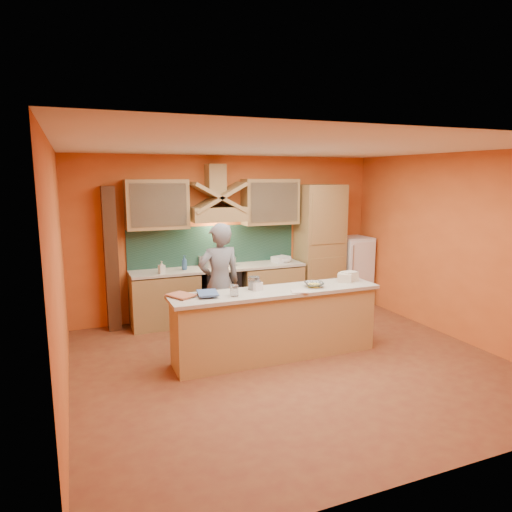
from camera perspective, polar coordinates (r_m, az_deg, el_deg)
name	(u,v)px	position (r m, az deg, el deg)	size (l,w,h in m)	color
floor	(292,363)	(6.23, 4.53, -13.24)	(5.50, 5.00, 0.01)	brown
ceiling	(295,147)	(5.74, 4.92, 13.40)	(5.50, 5.00, 0.01)	white
wall_back	(230,236)	(8.11, -3.25, 2.50)	(5.50, 0.02, 2.80)	orange
wall_front	(439,314)	(3.82, 21.92, -6.79)	(5.50, 0.02, 2.80)	orange
wall_left	(59,278)	(5.22, -23.38, -2.51)	(0.02, 5.00, 2.80)	orange
wall_right	(458,247)	(7.46, 23.93, 1.00)	(0.02, 5.00, 2.80)	orange
base_cabinet_left	(165,300)	(7.70, -11.32, -5.45)	(1.10, 0.60, 0.86)	#A17D49
base_cabinet_right	(270,290)	(8.25, 1.78, -4.22)	(1.10, 0.60, 0.86)	#A17D49
counter_top	(219,268)	(7.82, -4.59, -1.51)	(3.00, 0.62, 0.04)	#BDB3A0
stove	(220,294)	(7.92, -4.54, -4.70)	(0.60, 0.58, 0.90)	black
backsplash	(214,245)	(8.02, -5.24, 1.32)	(3.00, 0.03, 0.70)	#19392D
range_hood	(218,214)	(7.73, -4.80, 5.25)	(0.92, 0.50, 0.24)	#A17D49
hood_chimney	(216,179)	(7.80, -5.08, 9.55)	(0.30, 0.30, 0.50)	#A17D49
upper_cabinet_left	(157,204)	(7.56, -12.29, 6.32)	(1.00, 0.35, 0.80)	#A17D49
upper_cabinet_right	(270,202)	(8.14, 1.81, 6.79)	(1.00, 0.35, 0.80)	#A17D49
pantry_column	(320,247)	(8.55, 7.95, 1.12)	(0.80, 0.60, 2.30)	#A17D49
fridge	(353,270)	(9.03, 12.00, -1.75)	(0.58, 0.60, 1.30)	white
trim_column_left	(111,259)	(7.59, -17.66, -0.38)	(0.20, 0.30, 2.30)	#472816
island_body	(276,326)	(6.29, 2.52, -8.71)	(2.80, 0.55, 0.88)	tan
island_top	(276,292)	(6.15, 2.56, -4.48)	(2.90, 0.62, 0.05)	#BDB3A0
person	(219,283)	(6.77, -4.59, -3.38)	(0.65, 0.43, 1.78)	slate
pot_large	(212,263)	(7.80, -5.49, -0.92)	(0.24, 0.24, 0.17)	#B8B8BF
pot_small	(230,263)	(7.90, -3.24, -0.85)	(0.20, 0.20, 0.14)	#B7B8BE
soap_bottle_a	(162,267)	(7.40, -11.71, -1.39)	(0.09, 0.09, 0.20)	silver
soap_bottle_b	(184,263)	(7.62, -8.94, -0.82)	(0.09, 0.09, 0.24)	#2E537E
bowl_back	(285,260)	(8.23, 3.63, -0.51)	(0.24, 0.24, 0.07)	white
dish_rack	(281,259)	(8.24, 3.12, -0.39)	(0.29, 0.23, 0.10)	white
book_lower	(173,298)	(5.79, -10.29, -5.14)	(0.25, 0.34, 0.03)	#A95B3C
book_upper	(198,294)	(5.85, -7.30, -4.71)	(0.25, 0.35, 0.03)	#3F5A8C
jar_large	(254,283)	(6.14, -0.24, -3.42)	(0.16, 0.16, 0.17)	silver
jar_small	(234,291)	(5.81, -2.75, -4.36)	(0.11, 0.11, 0.14)	silver
kitchen_scale	(256,286)	(6.12, 0.01, -3.79)	(0.13, 0.13, 0.11)	white
mixing_bowl	(314,284)	(6.35, 7.26, -3.55)	(0.27, 0.27, 0.07)	silver
cloth	(300,292)	(6.04, 5.48, -4.46)	(0.22, 0.16, 0.01)	beige
grocery_bag_a	(349,276)	(6.78, 11.58, -2.49)	(0.21, 0.17, 0.14)	beige
grocery_bag_b	(345,278)	(6.70, 11.03, -2.69)	(0.20, 0.15, 0.12)	beige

